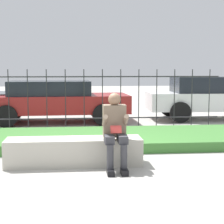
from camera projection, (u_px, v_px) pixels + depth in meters
The scene contains 7 objects.
ground_plane at pixel (90, 164), 6.57m from camera, with size 60.00×60.00×0.00m, color #9E9B93.
stone_bench at pixel (74, 153), 6.52m from camera, with size 2.35×0.57×0.47m.
person_seated_reader at pixel (115, 128), 6.22m from camera, with size 0.42×0.73×1.27m.
grass_berm at pixel (86, 139), 8.39m from camera, with size 9.49×2.31×0.21m.
iron_fence at pixel (84, 99), 10.12m from camera, with size 7.49×0.03×1.66m.
car_parked_center at pixel (54, 100), 11.71m from camera, with size 4.56×2.12×1.30m.
car_parked_right at pixel (216, 96), 12.47m from camera, with size 4.73×1.96×1.41m.
Camera 1 is at (-0.24, -6.43, 1.67)m, focal length 60.00 mm.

